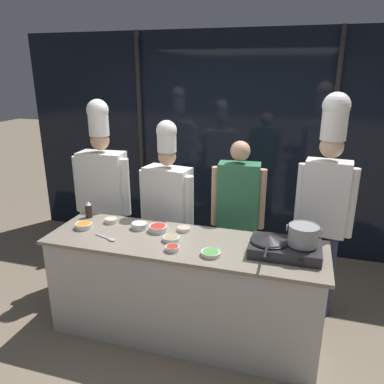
{
  "coord_description": "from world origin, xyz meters",
  "views": [
    {
      "loc": [
        0.87,
        -2.67,
        2.26
      ],
      "look_at": [
        0.0,
        0.25,
        1.25
      ],
      "focal_mm": 35.0,
      "sensor_mm": 36.0,
      "label": 1
    }
  ],
  "objects_px": {
    "stock_pot": "(303,235)",
    "prep_bowl_shrimp": "(184,229)",
    "chef_head": "(103,183)",
    "prep_bowl_mushrooms": "(171,238)",
    "chef_line": "(327,190)",
    "prep_bowl_bell_pepper": "(158,228)",
    "chef_sous": "(168,199)",
    "portable_stove": "(285,249)",
    "frying_pan": "(269,238)",
    "serving_spoon_slotted": "(109,239)",
    "prep_bowl_ginger": "(111,220)",
    "prep_bowl_chili_flakes": "(172,248)",
    "person_guest": "(238,206)",
    "prep_bowl_onion": "(139,225)",
    "prep_bowl_scallions": "(211,253)",
    "squeeze_bottle_soy": "(89,210)",
    "prep_bowl_carrots": "(84,225)"
  },
  "relations": [
    {
      "from": "frying_pan",
      "to": "prep_bowl_scallions",
      "type": "xyz_separation_m",
      "value": [
        -0.42,
        -0.18,
        -0.1
      ]
    },
    {
      "from": "portable_stove",
      "to": "frying_pan",
      "type": "bearing_deg",
      "value": -177.86
    },
    {
      "from": "portable_stove",
      "to": "serving_spoon_slotted",
      "type": "distance_m",
      "value": 1.43
    },
    {
      "from": "prep_bowl_ginger",
      "to": "prep_bowl_chili_flakes",
      "type": "height_order",
      "value": "prep_bowl_ginger"
    },
    {
      "from": "prep_bowl_chili_flakes",
      "to": "prep_bowl_carrots",
      "type": "bearing_deg",
      "value": 168.54
    },
    {
      "from": "frying_pan",
      "to": "prep_bowl_scallions",
      "type": "bearing_deg",
      "value": -156.41
    },
    {
      "from": "chef_head",
      "to": "chef_line",
      "type": "height_order",
      "value": "chef_line"
    },
    {
      "from": "prep_bowl_mushrooms",
      "to": "frying_pan",
      "type": "bearing_deg",
      "value": 1.99
    },
    {
      "from": "portable_stove",
      "to": "frying_pan",
      "type": "xyz_separation_m",
      "value": [
        -0.12,
        -0.0,
        0.07
      ]
    },
    {
      "from": "prep_bowl_mushrooms",
      "to": "prep_bowl_onion",
      "type": "bearing_deg",
      "value": 156.3
    },
    {
      "from": "portable_stove",
      "to": "prep_bowl_carrots",
      "type": "height_order",
      "value": "portable_stove"
    },
    {
      "from": "prep_bowl_shrimp",
      "to": "chef_sous",
      "type": "xyz_separation_m",
      "value": [
        -0.32,
        0.46,
        0.09
      ]
    },
    {
      "from": "prep_bowl_bell_pepper",
      "to": "person_guest",
      "type": "distance_m",
      "value": 0.84
    },
    {
      "from": "stock_pot",
      "to": "prep_bowl_mushrooms",
      "type": "bearing_deg",
      "value": -178.21
    },
    {
      "from": "prep_bowl_carrots",
      "to": "chef_line",
      "type": "xyz_separation_m",
      "value": [
        2.05,
        0.64,
        0.32
      ]
    },
    {
      "from": "squeeze_bottle_soy",
      "to": "prep_bowl_onion",
      "type": "xyz_separation_m",
      "value": [
        0.57,
        -0.11,
        -0.04
      ]
    },
    {
      "from": "prep_bowl_scallions",
      "to": "prep_bowl_carrots",
      "type": "relative_size",
      "value": 0.97
    },
    {
      "from": "chef_head",
      "to": "prep_bowl_mushrooms",
      "type": "bearing_deg",
      "value": 142.36
    },
    {
      "from": "prep_bowl_scallions",
      "to": "prep_bowl_bell_pepper",
      "type": "distance_m",
      "value": 0.63
    },
    {
      "from": "chef_line",
      "to": "prep_bowl_ginger",
      "type": "bearing_deg",
      "value": 19.65
    },
    {
      "from": "stock_pot",
      "to": "prep_bowl_shrimp",
      "type": "relative_size",
      "value": 2.21
    },
    {
      "from": "serving_spoon_slotted",
      "to": "chef_sous",
      "type": "distance_m",
      "value": 0.84
    },
    {
      "from": "portable_stove",
      "to": "prep_bowl_ginger",
      "type": "distance_m",
      "value": 1.59
    },
    {
      "from": "squeeze_bottle_soy",
      "to": "prep_bowl_bell_pepper",
      "type": "bearing_deg",
      "value": -8.79
    },
    {
      "from": "prep_bowl_shrimp",
      "to": "prep_bowl_bell_pepper",
      "type": "height_order",
      "value": "prep_bowl_bell_pepper"
    },
    {
      "from": "prep_bowl_onion",
      "to": "stock_pot",
      "type": "bearing_deg",
      "value": -5.05
    },
    {
      "from": "portable_stove",
      "to": "person_guest",
      "type": "bearing_deg",
      "value": 125.2
    },
    {
      "from": "prep_bowl_chili_flakes",
      "to": "chef_line",
      "type": "xyz_separation_m",
      "value": [
        1.14,
        0.83,
        0.33
      ]
    },
    {
      "from": "chef_line",
      "to": "chef_head",
      "type": "bearing_deg",
      "value": 5.86
    },
    {
      "from": "prep_bowl_onion",
      "to": "squeeze_bottle_soy",
      "type": "bearing_deg",
      "value": 169.34
    },
    {
      "from": "prep_bowl_onion",
      "to": "serving_spoon_slotted",
      "type": "distance_m",
      "value": 0.32
    },
    {
      "from": "frying_pan",
      "to": "serving_spoon_slotted",
      "type": "relative_size",
      "value": 2.26
    },
    {
      "from": "prep_bowl_shrimp",
      "to": "chef_head",
      "type": "height_order",
      "value": "chef_head"
    },
    {
      "from": "portable_stove",
      "to": "prep_bowl_scallions",
      "type": "height_order",
      "value": "portable_stove"
    },
    {
      "from": "stock_pot",
      "to": "prep_bowl_onion",
      "type": "distance_m",
      "value": 1.41
    },
    {
      "from": "chef_sous",
      "to": "prep_bowl_scallions",
      "type": "bearing_deg",
      "value": 137.78
    },
    {
      "from": "prep_bowl_mushrooms",
      "to": "prep_bowl_shrimp",
      "type": "xyz_separation_m",
      "value": [
        0.04,
        0.22,
        -0.0
      ]
    },
    {
      "from": "portable_stove",
      "to": "chef_sous",
      "type": "height_order",
      "value": "chef_sous"
    },
    {
      "from": "prep_bowl_bell_pepper",
      "to": "serving_spoon_slotted",
      "type": "relative_size",
      "value": 0.73
    },
    {
      "from": "stock_pot",
      "to": "prep_bowl_shrimp",
      "type": "height_order",
      "value": "stock_pot"
    },
    {
      "from": "chef_line",
      "to": "prep_bowl_carrots",
      "type": "bearing_deg",
      "value": 23.4
    },
    {
      "from": "prep_bowl_shrimp",
      "to": "prep_bowl_chili_flakes",
      "type": "distance_m",
      "value": 0.39
    },
    {
      "from": "frying_pan",
      "to": "person_guest",
      "type": "height_order",
      "value": "person_guest"
    },
    {
      "from": "serving_spoon_slotted",
      "to": "prep_bowl_ginger",
      "type": "bearing_deg",
      "value": 115.17
    },
    {
      "from": "prep_bowl_bell_pepper",
      "to": "chef_sous",
      "type": "xyz_separation_m",
      "value": [
        -0.1,
        0.53,
        0.08
      ]
    },
    {
      "from": "person_guest",
      "to": "prep_bowl_ginger",
      "type": "bearing_deg",
      "value": 20.42
    },
    {
      "from": "squeeze_bottle_soy",
      "to": "person_guest",
      "type": "distance_m",
      "value": 1.43
    },
    {
      "from": "prep_bowl_shrimp",
      "to": "chef_sous",
      "type": "relative_size",
      "value": 0.06
    },
    {
      "from": "prep_bowl_shrimp",
      "to": "person_guest",
      "type": "relative_size",
      "value": 0.07
    },
    {
      "from": "prep_bowl_mushrooms",
      "to": "serving_spoon_slotted",
      "type": "bearing_deg",
      "value": -166.14
    }
  ]
}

